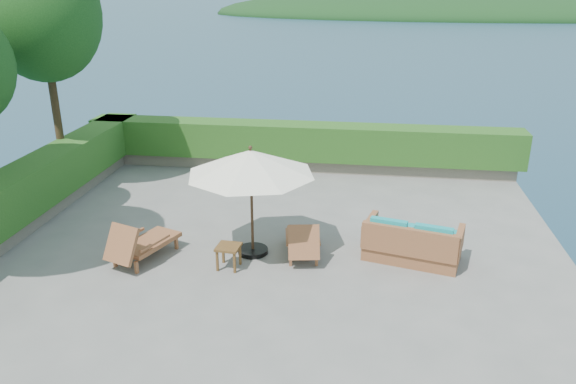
# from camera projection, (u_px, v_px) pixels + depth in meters

# --- Properties ---
(ground) EXTENTS (12.00, 12.00, 0.00)m
(ground) POSITION_uv_depth(u_px,v_px,m) (268.00, 256.00, 11.25)
(ground) COLOR gray
(ground) RESTS_ON ground
(foundation) EXTENTS (12.00, 12.00, 3.00)m
(foundation) POSITION_uv_depth(u_px,v_px,m) (269.00, 322.00, 11.80)
(foundation) COLOR #5A5147
(foundation) RESTS_ON ocean
(ocean) EXTENTS (600.00, 600.00, 0.00)m
(ocean) POSITION_uv_depth(u_px,v_px,m) (269.00, 378.00, 12.32)
(ocean) COLOR #142B3F
(ocean) RESTS_ON ground
(offshore_island) EXTENTS (126.00, 57.60, 12.60)m
(offshore_island) POSITION_uv_depth(u_px,v_px,m) (465.00, 15.00, 138.68)
(offshore_island) COLOR black
(offshore_island) RESTS_ON ocean
(planter_wall_far) EXTENTS (12.00, 0.60, 0.36)m
(planter_wall_far) POSITION_uv_depth(u_px,v_px,m) (301.00, 163.00, 16.37)
(planter_wall_far) COLOR gray
(planter_wall_far) RESTS_ON ground
(planter_wall_left) EXTENTS (0.60, 12.00, 0.36)m
(planter_wall_left) POSITION_uv_depth(u_px,v_px,m) (8.00, 232.00, 11.92)
(planter_wall_left) COLOR gray
(planter_wall_left) RESTS_ON ground
(hedge_far) EXTENTS (12.40, 0.90, 1.00)m
(hedge_far) POSITION_uv_depth(u_px,v_px,m) (301.00, 141.00, 16.14)
(hedge_far) COLOR #174313
(hedge_far) RESTS_ON planter_wall_far
(hedge_left) EXTENTS (0.90, 12.40, 1.00)m
(hedge_left) POSITION_uv_depth(u_px,v_px,m) (3.00, 203.00, 11.68)
(hedge_left) COLOR #174313
(hedge_left) RESTS_ON planter_wall_left
(tree_far) EXTENTS (2.80, 2.80, 6.03)m
(tree_far) POSITION_uv_depth(u_px,v_px,m) (42.00, 15.00, 13.43)
(tree_far) COLOR #402D18
(tree_far) RESTS_ON ground
(patio_umbrella) EXTENTS (2.85, 2.85, 2.26)m
(patio_umbrella) POSITION_uv_depth(u_px,v_px,m) (251.00, 163.00, 10.72)
(patio_umbrella) COLOR black
(patio_umbrella) RESTS_ON ground
(lounge_left) EXTENTS (1.15, 1.70, 0.91)m
(lounge_left) POSITION_uv_depth(u_px,v_px,m) (140.00, 243.00, 10.96)
(lounge_left) COLOR #965836
(lounge_left) RESTS_ON ground
(lounge_right) EXTENTS (0.82, 1.53, 0.84)m
(lounge_right) POSITION_uv_depth(u_px,v_px,m) (303.00, 240.00, 11.15)
(lounge_right) COLOR #965836
(lounge_right) RESTS_ON ground
(side_table) EXTENTS (0.47, 0.47, 0.47)m
(side_table) POSITION_uv_depth(u_px,v_px,m) (228.00, 250.00, 10.68)
(side_table) COLOR brown
(side_table) RESTS_ON ground
(wicker_loveseat) EXTENTS (2.03, 1.38, 0.91)m
(wicker_loveseat) POSITION_uv_depth(u_px,v_px,m) (412.00, 244.00, 10.99)
(wicker_loveseat) COLOR #965836
(wicker_loveseat) RESTS_ON ground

